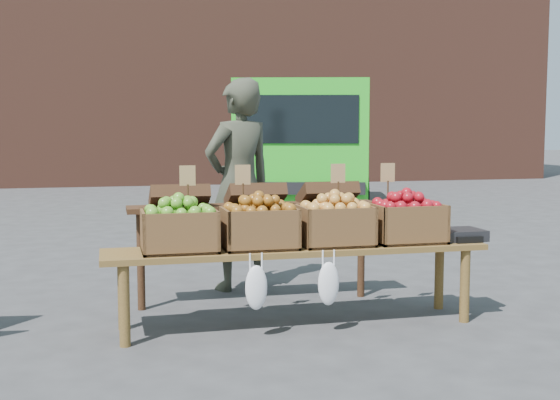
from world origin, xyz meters
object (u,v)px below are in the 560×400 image
object	(u,v)px
back_table	(255,239)
weighing_scale	(459,234)
crate_golden_apples	(179,231)
crate_green_apples	(406,223)
vendor	(239,185)
crate_red_apples	(335,225)
delivery_van	(300,148)
display_bench	(297,286)
crate_russet_pears	(259,228)

from	to	relation	value
back_table	weighing_scale	xyz separation A→B (m)	(1.40, -0.72, 0.09)
crate_golden_apples	crate_green_apples	bearing A→B (deg)	0.00
vendor	crate_red_apples	xyz separation A→B (m)	(0.45, -1.26, -0.20)
crate_green_apples	weighing_scale	size ratio (longest dim) A/B	1.47
crate_golden_apples	crate_green_apples	size ratio (longest dim) A/B	1.00
vendor	back_table	distance (m)	0.67
back_table	crate_red_apples	xyz separation A→B (m)	(0.42, -0.72, 0.19)
delivery_van	back_table	xyz separation A→B (m)	(-2.22, -6.57, -0.55)
back_table	display_bench	bearing A→B (deg)	-78.30
crate_golden_apples	weighing_scale	size ratio (longest dim) A/B	1.47
vendor	weighing_scale	world-z (taller)	vendor
delivery_van	crate_red_apples	xyz separation A→B (m)	(-1.79, -7.29, -0.36)
back_table	vendor	bearing A→B (deg)	92.76
display_bench	crate_red_apples	size ratio (longest dim) A/B	5.40
vendor	display_bench	bearing A→B (deg)	74.42
vendor	crate_green_apples	xyz separation A→B (m)	(1.00, -1.26, -0.20)
crate_russet_pears	crate_green_apples	bearing A→B (deg)	0.00
back_table	crate_red_apples	size ratio (longest dim) A/B	4.20
back_table	display_bench	world-z (taller)	back_table
back_table	crate_red_apples	world-z (taller)	back_table
vendor	display_bench	size ratio (longest dim) A/B	0.68
delivery_van	display_bench	distance (m)	7.62
display_bench	crate_golden_apples	world-z (taller)	crate_golden_apples
back_table	crate_golden_apples	xyz separation A→B (m)	(-0.68, -0.72, 0.19)
display_bench	crate_green_apples	bearing A→B (deg)	0.00
vendor	crate_golden_apples	distance (m)	1.44
crate_golden_apples	crate_russet_pears	world-z (taller)	same
display_bench	crate_green_apples	xyz separation A→B (m)	(0.82, 0.00, 0.42)
vendor	back_table	bearing A→B (deg)	69.28
weighing_scale	crate_russet_pears	bearing A→B (deg)	180.00
vendor	back_table	size ratio (longest dim) A/B	0.87
crate_green_apples	delivery_van	bearing A→B (deg)	80.31
display_bench	weighing_scale	world-z (taller)	weighing_scale
display_bench	crate_russet_pears	xyz separation A→B (m)	(-0.28, 0.00, 0.42)
back_table	crate_green_apples	bearing A→B (deg)	-36.47
delivery_van	crate_red_apples	world-z (taller)	delivery_van
crate_russet_pears	display_bench	bearing A→B (deg)	0.00
crate_red_apples	weighing_scale	world-z (taller)	crate_red_apples
vendor	crate_russet_pears	bearing A→B (deg)	62.02
back_table	crate_russet_pears	bearing A→B (deg)	-99.92
crate_golden_apples	crate_red_apples	distance (m)	1.10
vendor	crate_russet_pears	size ratio (longest dim) A/B	3.66
back_table	display_bench	size ratio (longest dim) A/B	0.78
delivery_van	vendor	xyz separation A→B (m)	(-2.24, -6.03, -0.16)
crate_red_apples	crate_green_apples	xyz separation A→B (m)	(0.55, 0.00, 0.00)
vendor	display_bench	xyz separation A→B (m)	(0.18, -1.26, -0.63)
delivery_van	crate_green_apples	distance (m)	7.40
delivery_van	crate_red_apples	bearing A→B (deg)	-87.96
display_bench	crate_russet_pears	size ratio (longest dim) A/B	5.40
display_bench	crate_golden_apples	size ratio (longest dim) A/B	5.40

